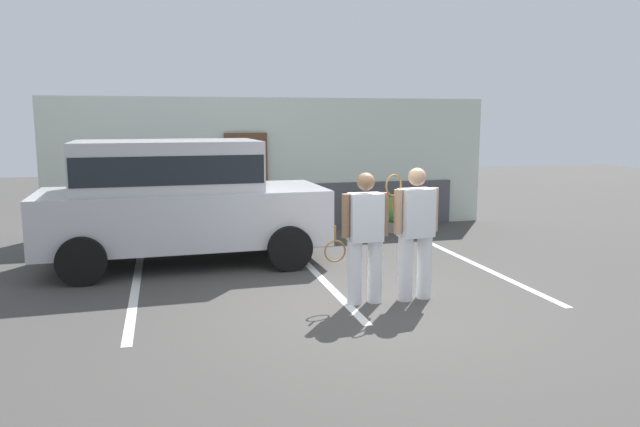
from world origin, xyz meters
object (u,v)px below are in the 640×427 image
parked_suv (178,196)px  tennis_player_man (365,237)px  potted_plant_by_porch (393,212)px  tennis_player_woman (415,231)px

parked_suv → tennis_player_man: parked_suv is taller
potted_plant_by_porch → tennis_player_man: bearing=-115.4°
tennis_player_man → tennis_player_woman: tennis_player_woman is taller
tennis_player_woman → parked_suv: bearing=-51.5°
tennis_player_woman → potted_plant_by_porch: tennis_player_woman is taller
potted_plant_by_porch → tennis_player_woman: bearing=-107.9°
tennis_player_man → potted_plant_by_porch: (2.22, 4.67, -0.47)m
parked_suv → tennis_player_man: bearing=-53.1°
potted_plant_by_porch → parked_suv: bearing=-158.0°
tennis_player_woman → potted_plant_by_porch: size_ratio=2.35×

